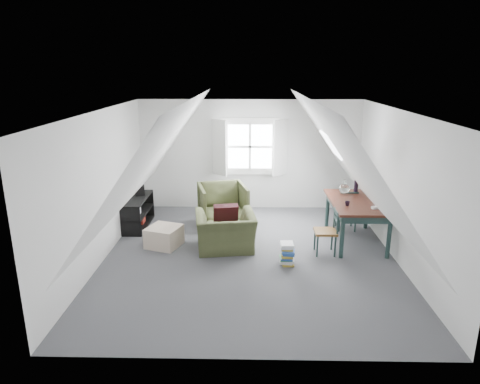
{
  "coord_description": "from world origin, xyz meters",
  "views": [
    {
      "loc": [
        -0.02,
        -6.85,
        3.17
      ],
      "look_at": [
        -0.18,
        0.6,
        1.0
      ],
      "focal_mm": 32.0,
      "sensor_mm": 36.0,
      "label": 1
    }
  ],
  "objects_px": {
    "ottoman": "(164,236)",
    "dining_chair_near": "(327,231)",
    "dining_chair_far": "(347,209)",
    "magazine_stack": "(287,254)",
    "dining_table": "(357,206)",
    "armchair_near": "(226,249)",
    "armchair_far": "(223,225)",
    "media_shelf": "(138,214)"
  },
  "relations": [
    {
      "from": "armchair_near",
      "to": "armchair_far",
      "type": "bearing_deg",
      "value": -92.77
    },
    {
      "from": "dining_chair_far",
      "to": "dining_chair_near",
      "type": "bearing_deg",
      "value": 75.28
    },
    {
      "from": "dining_chair_near",
      "to": "armchair_near",
      "type": "bearing_deg",
      "value": -93.28
    },
    {
      "from": "dining_chair_far",
      "to": "media_shelf",
      "type": "xyz_separation_m",
      "value": [
        -4.26,
        0.07,
        -0.16
      ]
    },
    {
      "from": "dining_table",
      "to": "ottoman",
      "type": "bearing_deg",
      "value": -170.85
    },
    {
      "from": "armchair_far",
      "to": "dining_chair_far",
      "type": "relative_size",
      "value": 1.15
    },
    {
      "from": "ottoman",
      "to": "dining_chair_near",
      "type": "xyz_separation_m",
      "value": [
        2.93,
        -0.26,
        0.24
      ]
    },
    {
      "from": "armchair_near",
      "to": "media_shelf",
      "type": "bearing_deg",
      "value": -38.88
    },
    {
      "from": "magazine_stack",
      "to": "armchair_far",
      "type": "bearing_deg",
      "value": 122.88
    },
    {
      "from": "armchair_near",
      "to": "dining_chair_far",
      "type": "xyz_separation_m",
      "value": [
        2.39,
        1.04,
        0.44
      ]
    },
    {
      "from": "armchair_far",
      "to": "dining_table",
      "type": "distance_m",
      "value": 2.77
    },
    {
      "from": "armchair_near",
      "to": "dining_chair_far",
      "type": "distance_m",
      "value": 2.64
    },
    {
      "from": "dining_chair_far",
      "to": "media_shelf",
      "type": "bearing_deg",
      "value": 11.23
    },
    {
      "from": "dining_table",
      "to": "dining_chair_near",
      "type": "bearing_deg",
      "value": -134.3
    },
    {
      "from": "armchair_near",
      "to": "dining_chair_near",
      "type": "relative_size",
      "value": 1.29
    },
    {
      "from": "armchair_near",
      "to": "ottoman",
      "type": "distance_m",
      "value": 1.16
    },
    {
      "from": "ottoman",
      "to": "dining_chair_near",
      "type": "relative_size",
      "value": 0.69
    },
    {
      "from": "armchair_near",
      "to": "magazine_stack",
      "type": "height_order",
      "value": "magazine_stack"
    },
    {
      "from": "ottoman",
      "to": "dining_table",
      "type": "bearing_deg",
      "value": 4.51
    },
    {
      "from": "armchair_near",
      "to": "armchair_far",
      "type": "relative_size",
      "value": 1.08
    },
    {
      "from": "magazine_stack",
      "to": "media_shelf",
      "type": "bearing_deg",
      "value": 150.13
    },
    {
      "from": "dining_chair_near",
      "to": "magazine_stack",
      "type": "height_order",
      "value": "dining_chair_near"
    },
    {
      "from": "armchair_far",
      "to": "dining_chair_near",
      "type": "xyz_separation_m",
      "value": [
        1.92,
        -1.39,
        0.42
      ]
    },
    {
      "from": "dining_table",
      "to": "dining_chair_near",
      "type": "distance_m",
      "value": 0.87
    },
    {
      "from": "ottoman",
      "to": "dining_chair_near",
      "type": "height_order",
      "value": "dining_chair_near"
    },
    {
      "from": "armchair_far",
      "to": "dining_chair_far",
      "type": "bearing_deg",
      "value": -19.04
    },
    {
      "from": "ottoman",
      "to": "dining_chair_far",
      "type": "height_order",
      "value": "dining_chair_far"
    },
    {
      "from": "dining_chair_far",
      "to": "ottoman",
      "type": "bearing_deg",
      "value": 26.62
    },
    {
      "from": "ottoman",
      "to": "dining_table",
      "type": "distance_m",
      "value": 3.6
    },
    {
      "from": "dining_chair_far",
      "to": "magazine_stack",
      "type": "distance_m",
      "value": 2.11
    },
    {
      "from": "dining_table",
      "to": "dining_chair_far",
      "type": "distance_m",
      "value": 0.69
    },
    {
      "from": "media_shelf",
      "to": "magazine_stack",
      "type": "height_order",
      "value": "media_shelf"
    },
    {
      "from": "dining_table",
      "to": "dining_chair_near",
      "type": "xyz_separation_m",
      "value": [
        -0.62,
        -0.54,
        -0.28
      ]
    },
    {
      "from": "armchair_near",
      "to": "media_shelf",
      "type": "height_order",
      "value": "media_shelf"
    },
    {
      "from": "dining_chair_near",
      "to": "magazine_stack",
      "type": "xyz_separation_m",
      "value": [
        -0.73,
        -0.45,
        -0.24
      ]
    },
    {
      "from": "armchair_far",
      "to": "dining_chair_far",
      "type": "distance_m",
      "value": 2.56
    },
    {
      "from": "armchair_far",
      "to": "dining_table",
      "type": "relative_size",
      "value": 0.59
    },
    {
      "from": "armchair_near",
      "to": "ottoman",
      "type": "relative_size",
      "value": 1.88
    },
    {
      "from": "ottoman",
      "to": "armchair_near",
      "type": "bearing_deg",
      "value": -6.39
    },
    {
      "from": "dining_chair_far",
      "to": "dining_table",
      "type": "bearing_deg",
      "value": 104.65
    },
    {
      "from": "media_shelf",
      "to": "ottoman",
      "type": "bearing_deg",
      "value": -54.72
    },
    {
      "from": "armchair_far",
      "to": "dining_chair_near",
      "type": "distance_m",
      "value": 2.41
    }
  ]
}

